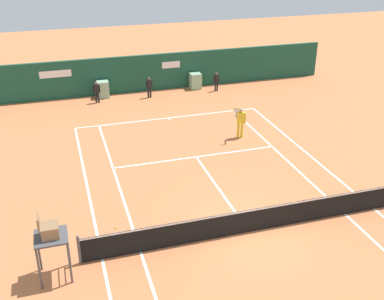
{
  "coord_description": "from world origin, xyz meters",
  "views": [
    {
      "loc": [
        -6.1,
        -12.88,
        10.04
      ],
      "look_at": [
        -0.46,
        5.6,
        0.8
      ],
      "focal_mm": 43.97,
      "sensor_mm": 36.0,
      "label": 1
    }
  ],
  "objects_px": {
    "tennis_ball_mid_court": "(116,228)",
    "tennis_ball_by_sideline": "(177,126)",
    "ball_kid_centre_post": "(97,91)",
    "tennis_ball_near_service_line": "(139,161)",
    "umpire_chair": "(50,236)",
    "ball_kid_left_post": "(149,86)",
    "player_on_baseline": "(240,120)",
    "ball_kid_right_post": "(216,80)"
  },
  "relations": [
    {
      "from": "player_on_baseline",
      "to": "ball_kid_centre_post",
      "type": "height_order",
      "value": "player_on_baseline"
    },
    {
      "from": "ball_kid_left_post",
      "to": "ball_kid_centre_post",
      "type": "xyz_separation_m",
      "value": [
        -3.33,
        -0.0,
        0.01
      ]
    },
    {
      "from": "tennis_ball_mid_court",
      "to": "tennis_ball_by_sideline",
      "type": "relative_size",
      "value": 1.0
    },
    {
      "from": "tennis_ball_mid_court",
      "to": "tennis_ball_by_sideline",
      "type": "height_order",
      "value": "same"
    },
    {
      "from": "tennis_ball_by_sideline",
      "to": "tennis_ball_mid_court",
      "type": "bearing_deg",
      "value": -118.55
    },
    {
      "from": "umpire_chair",
      "to": "ball_kid_right_post",
      "type": "relative_size",
      "value": 1.83
    },
    {
      "from": "tennis_ball_by_sideline",
      "to": "umpire_chair",
      "type": "bearing_deg",
      "value": -122.87
    },
    {
      "from": "umpire_chair",
      "to": "tennis_ball_by_sideline",
      "type": "relative_size",
      "value": 34.33
    },
    {
      "from": "ball_kid_left_post",
      "to": "ball_kid_centre_post",
      "type": "bearing_deg",
      "value": -7.11
    },
    {
      "from": "player_on_baseline",
      "to": "tennis_ball_near_service_line",
      "type": "distance_m",
      "value": 5.79
    },
    {
      "from": "tennis_ball_mid_court",
      "to": "tennis_ball_near_service_line",
      "type": "xyz_separation_m",
      "value": [
        1.87,
        5.08,
        0.0
      ]
    },
    {
      "from": "ball_kid_centre_post",
      "to": "tennis_ball_near_service_line",
      "type": "bearing_deg",
      "value": 98.88
    },
    {
      "from": "umpire_chair",
      "to": "ball_kid_left_post",
      "type": "height_order",
      "value": "umpire_chair"
    },
    {
      "from": "ball_kid_centre_post",
      "to": "tennis_ball_by_sideline",
      "type": "bearing_deg",
      "value": 128.93
    },
    {
      "from": "tennis_ball_by_sideline",
      "to": "ball_kid_left_post",
      "type": "bearing_deg",
      "value": 94.82
    },
    {
      "from": "ball_kid_centre_post",
      "to": "tennis_ball_mid_court",
      "type": "xyz_separation_m",
      "value": [
        -0.96,
        -13.89,
        -0.75
      ]
    },
    {
      "from": "ball_kid_centre_post",
      "to": "tennis_ball_by_sideline",
      "type": "distance_m",
      "value": 6.46
    },
    {
      "from": "player_on_baseline",
      "to": "ball_kid_centre_post",
      "type": "relative_size",
      "value": 1.38
    },
    {
      "from": "tennis_ball_near_service_line",
      "to": "player_on_baseline",
      "type": "bearing_deg",
      "value": 12.24
    },
    {
      "from": "ball_kid_right_post",
      "to": "tennis_ball_near_service_line",
      "type": "bearing_deg",
      "value": 44.2
    },
    {
      "from": "umpire_chair",
      "to": "tennis_ball_by_sideline",
      "type": "bearing_deg",
      "value": 147.13
    },
    {
      "from": "ball_kid_left_post",
      "to": "tennis_ball_by_sideline",
      "type": "relative_size",
      "value": 19.85
    },
    {
      "from": "player_on_baseline",
      "to": "ball_kid_left_post",
      "type": "relative_size",
      "value": 1.39
    },
    {
      "from": "umpire_chair",
      "to": "ball_kid_right_post",
      "type": "xyz_separation_m",
      "value": [
        11.06,
        15.93,
        -0.82
      ]
    },
    {
      "from": "tennis_ball_mid_court",
      "to": "ball_kid_left_post",
      "type": "bearing_deg",
      "value": 72.83
    },
    {
      "from": "ball_kid_left_post",
      "to": "tennis_ball_near_service_line",
      "type": "bearing_deg",
      "value": 67.52
    },
    {
      "from": "umpire_chair",
      "to": "tennis_ball_mid_court",
      "type": "distance_m",
      "value": 3.37
    },
    {
      "from": "tennis_ball_by_sideline",
      "to": "ball_kid_centre_post",
      "type": "bearing_deg",
      "value": 125.94
    },
    {
      "from": "player_on_baseline",
      "to": "tennis_ball_mid_court",
      "type": "height_order",
      "value": "player_on_baseline"
    },
    {
      "from": "umpire_chair",
      "to": "tennis_ball_mid_court",
      "type": "bearing_deg",
      "value": 132.79
    },
    {
      "from": "tennis_ball_mid_court",
      "to": "tennis_ball_by_sideline",
      "type": "distance_m",
      "value": 9.89
    },
    {
      "from": "player_on_baseline",
      "to": "tennis_ball_by_sideline",
      "type": "xyz_separation_m",
      "value": [
        -2.73,
        2.4,
        -0.94
      ]
    },
    {
      "from": "ball_kid_left_post",
      "to": "ball_kid_centre_post",
      "type": "distance_m",
      "value": 3.33
    },
    {
      "from": "umpire_chair",
      "to": "ball_kid_centre_post",
      "type": "bearing_deg",
      "value": 168.75
    },
    {
      "from": "ball_kid_centre_post",
      "to": "tennis_ball_by_sideline",
      "type": "height_order",
      "value": "ball_kid_centre_post"
    },
    {
      "from": "tennis_ball_near_service_line",
      "to": "umpire_chair",
      "type": "bearing_deg",
      "value": -119.78
    },
    {
      "from": "ball_kid_right_post",
      "to": "tennis_ball_by_sideline",
      "type": "relative_size",
      "value": 18.73
    },
    {
      "from": "tennis_ball_near_service_line",
      "to": "tennis_ball_mid_court",
      "type": "bearing_deg",
      "value": -110.21
    },
    {
      "from": "ball_kid_centre_post",
      "to": "player_on_baseline",
      "type": "bearing_deg",
      "value": 133.52
    },
    {
      "from": "umpire_chair",
      "to": "player_on_baseline",
      "type": "distance_m",
      "value": 12.77
    },
    {
      "from": "ball_kid_right_post",
      "to": "tennis_ball_mid_court",
      "type": "relative_size",
      "value": 18.73
    },
    {
      "from": "ball_kid_right_post",
      "to": "tennis_ball_by_sideline",
      "type": "xyz_separation_m",
      "value": [
        -4.13,
        -5.19,
        -0.7
      ]
    }
  ]
}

